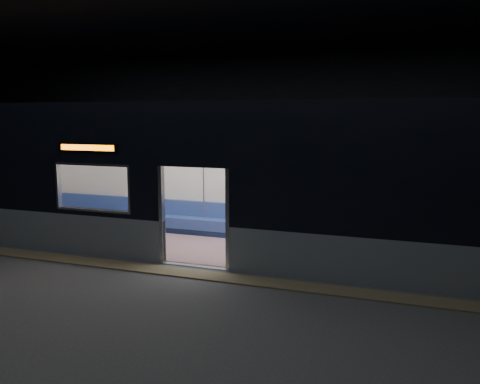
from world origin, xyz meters
The scene contains 7 objects.
station_floor centered at (0.00, 0.00, -0.01)m, with size 24.00×14.00×0.01m, color #47494C.
station_envelope centered at (0.00, 0.00, 3.66)m, with size 24.00×14.00×5.00m.
tactile_strip centered at (0.00, 0.55, 0.01)m, with size 22.80×0.50×0.03m, color #8C7F59.
metro_car centered at (0.00, 2.54, 1.85)m, with size 18.00×3.04×3.35m.
passenger centered at (2.61, 3.55, 0.83)m, with size 0.44×0.74×1.43m.
handbag centered at (2.57, 3.31, 0.69)m, with size 0.28×0.24×0.14m, color black.
transit_map centered at (1.57, 3.85, 1.50)m, with size 1.08×0.03×0.70m, color white.
Camera 1 is at (4.33, -8.06, 3.06)m, focal length 38.00 mm.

